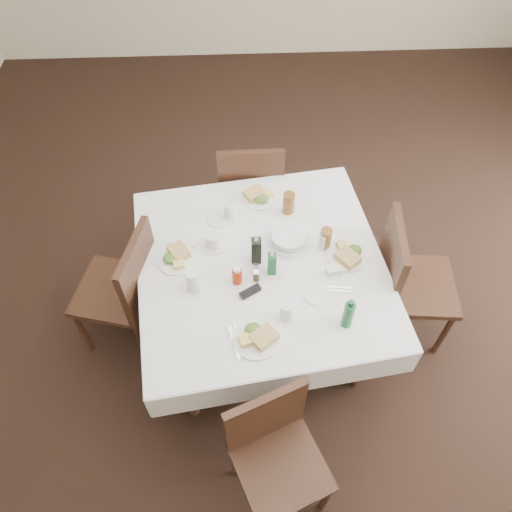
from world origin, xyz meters
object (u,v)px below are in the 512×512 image
Objects in this scene: bread_basket at (288,239)px; water_s at (286,312)px; oil_cruet_dark at (256,250)px; water_e at (324,240)px; water_w at (194,281)px; chair_north at (250,185)px; chair_south at (274,446)px; coffee_mug at (214,241)px; water_n at (229,211)px; chair_east at (405,277)px; ketchup_bottle at (237,275)px; chair_west at (127,286)px; green_bottle at (348,314)px; oil_cruet_green at (272,263)px; dining_table at (261,270)px.

water_s is at bearing -96.20° from bread_basket.
oil_cruet_dark is at bearing 109.83° from water_s.
water_w is (-0.77, -0.27, 0.01)m from water_e.
chair_south is at bearing -88.55° from chair_north.
coffee_mug is (-0.66, 0.03, -0.01)m from water_e.
water_n is 0.81m from water_s.
chair_east is 4.20× the size of oil_cruet_dark.
chair_east is 1.09m from ketchup_bottle.
chair_west is at bearing 157.85° from water_s.
water_w reaches higher than water_s.
green_bottle is at bearing -65.46° from bread_basket.
chair_west is 0.79m from water_n.
bread_basket is 1.86× the size of ketchup_bottle.
water_n is 0.94× the size of ketchup_bottle.
oil_cruet_green is at bearing 100.78° from water_s.
water_w is (-0.40, 0.83, 0.31)m from chair_south.
coffee_mug is (-0.14, 0.27, -0.01)m from ketchup_bottle.
water_s is at bearing -52.85° from coffee_mug.
green_bottle reaches higher than water_e.
chair_south is 0.93m from ketchup_bottle.
chair_east reaches higher than coffee_mug.
water_w is 0.46m from oil_cruet_green.
chair_south is 3.84× the size of oil_cruet_dark.
water_n is 0.50× the size of oil_cruet_dark.
chair_north is 4.34× the size of green_bottle.
green_bottle is (0.47, -1.31, 0.31)m from chair_north.
coffee_mug is at bearing -179.59° from bread_basket.
oil_cruet_green is (0.09, -0.09, -0.01)m from oil_cruet_dark.
chair_north is at bearing 109.69° from green_bottle.
chair_east is 1.75m from chair_west.
chair_east is at bearing 6.25° from ketchup_bottle.
water_n is (-0.15, -0.50, 0.27)m from chair_north.
oil_cruet_dark is at bearing -148.06° from bread_basket.
chair_south is at bearing -64.13° from water_w.
oil_cruet_green is at bearing -118.48° from bread_basket.
ketchup_bottle is at bearing -128.21° from oil_cruet_dark.
water_e is 0.37m from oil_cruet_green.
coffee_mug is (0.56, 0.13, 0.25)m from chair_west.
oil_cruet_green is (-0.33, -0.18, 0.03)m from water_e.
green_bottle is at bearing -18.22° from water_w.
chair_south reaches higher than coffee_mug.
chair_north is at bearing 90.26° from oil_cruet_dark.
water_e is at bearing -2.99° from coffee_mug.
bread_basket is at bearing 0.41° from coffee_mug.
chair_west is 8.25× the size of water_n.
chair_south is 1.32m from chair_west.
oil_cruet_dark is 0.65m from green_bottle.
green_bottle is at bearing -44.28° from oil_cruet_dark.
dining_table is at bearing -27.25° from coffee_mug.
oil_cruet_green reaches higher than coffee_mug.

